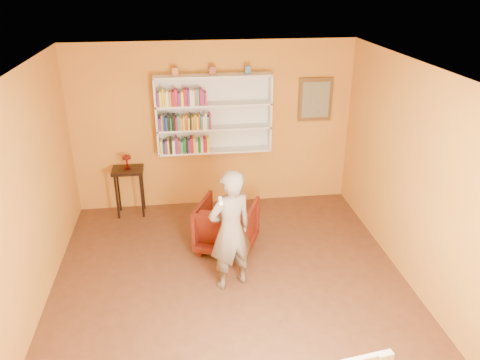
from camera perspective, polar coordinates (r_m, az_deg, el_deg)
The scene contains 14 objects.
room_shell at distance 5.42m, azimuth -1.02°, elevation -4.88°, with size 5.30×5.80×2.88m.
bookshelf at distance 7.43m, azimuth -3.23°, elevation 8.10°, with size 1.80×0.29×1.23m.
books_row_lower at distance 7.46m, azimuth -6.74°, elevation 4.23°, with size 0.77×0.19×0.26m.
books_row_middle at distance 7.33m, azimuth -6.65°, elevation 7.04°, with size 0.80×0.19×0.26m.
books_row_upper at distance 7.23m, azimuth -7.14°, elevation 9.93°, with size 0.74×0.19×0.27m.
ornament_left at distance 7.19m, azimuth -7.93°, elevation 12.95°, with size 0.09×0.09×0.12m, color #BA6E35.
ornament_centre at distance 7.21m, azimuth -3.39°, elevation 13.18°, with size 0.09×0.09×0.13m, color brown.
ornament_right at distance 7.27m, azimuth 0.93°, elevation 13.29°, with size 0.09×0.09×0.12m, color #486679.
framed_painting at distance 7.73m, azimuth 9.17°, elevation 9.67°, with size 0.55×0.05×0.70m.
console_table at distance 7.63m, azimuth -13.45°, elevation 0.40°, with size 0.49×0.37×0.80m.
ruby_lustre at distance 7.51m, azimuth -13.67°, elevation 2.53°, with size 0.14×0.15×0.23m.
armchair at distance 6.63m, azimuth -1.62°, elevation -5.57°, with size 0.77×0.79×0.72m, color #450904.
person at distance 5.67m, azimuth -1.17°, elevation -6.17°, with size 0.57×0.38×1.57m, color #66594B.
game_remote at distance 5.23m, azimuth -2.39°, elevation -2.54°, with size 0.04×0.15×0.04m, color white.
Camera 1 is at (-0.53, -4.71, 3.65)m, focal length 35.00 mm.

